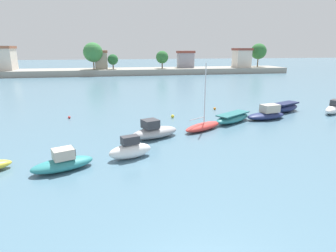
# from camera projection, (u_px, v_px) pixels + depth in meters

# --- Properties ---
(moored_boat_2) EXTENTS (4.29, 2.92, 1.49)m
(moored_boat_2) POSITION_uv_depth(u_px,v_px,m) (63.00, 163.00, 18.56)
(moored_boat_2) COLOR teal
(moored_boat_2) RESTS_ON ground
(moored_boat_3) EXTENTS (3.45, 2.17, 1.70)m
(moored_boat_3) POSITION_uv_depth(u_px,v_px,m) (130.00, 150.00, 20.58)
(moored_boat_3) COLOR white
(moored_boat_3) RESTS_ON ground
(moored_boat_4) EXTENTS (4.82, 3.27, 1.75)m
(moored_boat_4) POSITION_uv_depth(u_px,v_px,m) (154.00, 131.00, 25.18)
(moored_boat_4) COLOR #9E9EA3
(moored_boat_4) RESTS_ON ground
(moored_boat_5) EXTENTS (4.73, 3.59, 6.51)m
(moored_boat_5) POSITION_uv_depth(u_px,v_px,m) (203.00, 126.00, 27.66)
(moored_boat_5) COLOR #C63833
(moored_boat_5) RESTS_ON ground
(moored_boat_6) EXTENTS (5.50, 4.37, 1.01)m
(moored_boat_6) POSITION_uv_depth(u_px,v_px,m) (233.00, 118.00, 30.55)
(moored_boat_6) COLOR teal
(moored_boat_6) RESTS_ON ground
(moored_boat_7) EXTENTS (5.19, 2.82, 1.65)m
(moored_boat_7) POSITION_uv_depth(u_px,v_px,m) (267.00, 114.00, 31.91)
(moored_boat_7) COLOR navy
(moored_boat_7) RESTS_ON ground
(moored_boat_8) EXTENTS (4.80, 3.50, 1.16)m
(moored_boat_8) POSITION_uv_depth(u_px,v_px,m) (286.00, 107.00, 35.63)
(moored_boat_8) COLOR navy
(moored_boat_8) RESTS_ON ground
(moored_boat_9) EXTENTS (3.61, 3.10, 1.68)m
(moored_boat_9) POSITION_uv_depth(u_px,v_px,m) (332.00, 109.00, 34.55)
(moored_boat_9) COLOR white
(moored_boat_9) RESTS_ON ground
(mooring_buoy_0) EXTENTS (0.38, 0.38, 0.38)m
(mooring_buoy_0) POSITION_uv_depth(u_px,v_px,m) (173.00, 116.00, 32.55)
(mooring_buoy_0) COLOR yellow
(mooring_buoy_0) RESTS_ON ground
(mooring_buoy_1) EXTENTS (0.34, 0.34, 0.34)m
(mooring_buoy_1) POSITION_uv_depth(u_px,v_px,m) (215.00, 109.00, 36.73)
(mooring_buoy_1) COLOR orange
(mooring_buoy_1) RESTS_ON ground
(mooring_buoy_2) EXTENTS (0.30, 0.30, 0.30)m
(mooring_buoy_2) POSITION_uv_depth(u_px,v_px,m) (69.00, 117.00, 32.21)
(mooring_buoy_2) COLOR red
(mooring_buoy_2) RESTS_ON ground
(distant_shoreline) EXTENTS (105.22, 11.00, 9.34)m
(distant_shoreline) POSITION_uv_depth(u_px,v_px,m) (122.00, 66.00, 85.10)
(distant_shoreline) COLOR gray
(distant_shoreline) RESTS_ON ground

